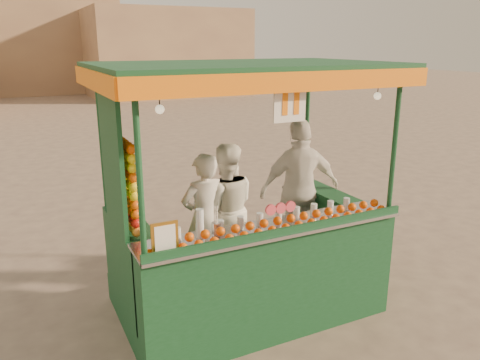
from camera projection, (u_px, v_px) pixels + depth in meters
name	position (u px, v px, depth m)	size (l,w,h in m)	color
ground	(224.00, 313.00, 5.58)	(90.00, 90.00, 0.00)	brown
building_right	(166.00, 53.00, 28.54)	(9.00, 6.00, 5.00)	#A1815B
juice_cart	(243.00, 239.00, 5.37)	(3.17, 2.05, 2.88)	#103C1C
vendor_left	(204.00, 218.00, 5.49)	(0.60, 0.42, 1.56)	beige
vendor_middle	(225.00, 208.00, 5.74)	(0.92, 0.80, 1.61)	white
vendor_right	(300.00, 189.00, 6.12)	(1.14, 0.63, 1.84)	white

